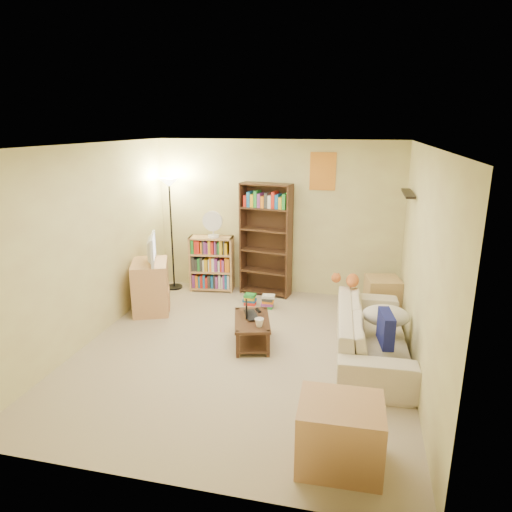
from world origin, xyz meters
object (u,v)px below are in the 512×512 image
Objects in this scene: short_bookshelf at (212,264)px; laptop at (255,315)px; television at (148,249)px; side_table at (382,295)px; tabby_cat at (350,280)px; desk_fan at (213,224)px; tv_stand at (151,286)px; end_cabinet at (340,434)px; coffee_table at (252,329)px; mug at (259,323)px; floor_lamp at (170,201)px; sofa at (372,333)px; tall_bookshelf at (266,237)px.

laptop is at bearing -62.64° from short_bookshelf.
television is 1.27× the size of side_table.
tabby_cat is 1.08× the size of desk_fan.
short_bookshelf is 0.70m from desk_fan.
tv_stand is 3.98m from end_cabinet.
tabby_cat is at bearing -20.89° from tv_stand.
coffee_table is 1.26× the size of television.
tabby_cat is 1.46m from mug.
desk_fan is at bearing 106.22° from coffee_table.
short_bookshelf is 1.24m from floor_lamp.
side_table is at bearing -6.77° from desk_fan.
sofa is 1.36m from mug.
end_cabinet is at bearing -73.31° from coffee_table.
short_bookshelf reaches higher than sofa.
tabby_cat is at bearing 18.61° from sofa.
floor_lamp is (-1.94, 1.94, 1.11)m from mug.
sofa reaches higher than mug.
laptop is 0.62× the size of end_cabinet.
side_table is (3.39, 0.69, -0.70)m from television.
tv_stand is 1.23m from short_bookshelf.
tv_stand is at bearing -178.87° from tabby_cat.
television is 4.04m from end_cabinet.
tall_bookshelf is at bearing 99.69° from mug.
short_bookshelf reaches higher than end_cabinet.
laptop is at bearing -73.05° from tall_bookshelf.
short_bookshelf is at bearing 156.44° from tabby_cat.
desk_fan is (0.05, -0.05, 0.70)m from short_bookshelf.
desk_fan reaches higher than television.
laptop is 1.85m from tall_bookshelf.
mug is at bearing -138.59° from television.
television is at bearing -126.66° from short_bookshelf.
coffee_table is at bearing -145.56° from tabby_cat.
laptop is 1.97m from television.
coffee_table is 1.90m from tv_stand.
tall_bookshelf is 0.97× the size of floor_lamp.
tv_stand is (-3.22, 0.73, 0.08)m from sofa.
side_table is at bearing -75.10° from laptop.
short_bookshelf is at bearing 172.44° from side_table.
floor_lamp is at bearing 162.41° from tabby_cat.
coffee_table is at bearing -45.18° from tv_stand.
tabby_cat is 3.07× the size of mug.
tv_stand is at bearing -0.00° from television.
short_bookshelf is at bearing 138.86° from desk_fan.
short_bookshelf reaches higher than coffee_table.
tv_stand is 0.42× the size of tall_bookshelf.
television reaches higher than coffee_table.
television is 1.88m from tall_bookshelf.
short_bookshelf reaches higher than tabby_cat.
tall_bookshelf is 1.05m from short_bookshelf.
short_bookshelf reaches higher than tv_stand.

